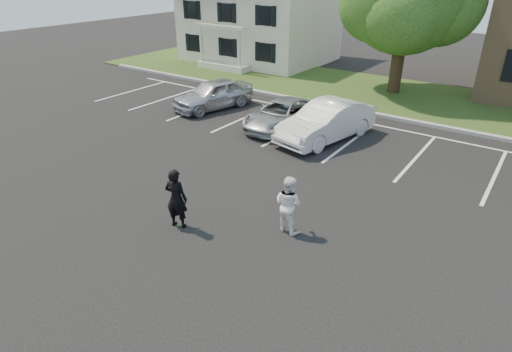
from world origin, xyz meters
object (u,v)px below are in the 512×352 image
Objects in this scene: car_silver_minivan at (281,114)px; car_white_sedan at (326,121)px; man_black_suit at (176,199)px; man_white_shirt at (288,204)px; house at (260,8)px; car_silver_west at (213,94)px.

car_white_sedan is at bearing -4.94° from car_silver_minivan.
man_white_shirt is (2.70, 1.65, -0.06)m from man_black_suit.
car_silver_minivan is 0.91× the size of car_white_sedan.
house reaches higher than man_black_suit.
man_black_suit is 0.37× the size of car_white_sedan.
man_black_suit is (11.58, -20.88, -2.92)m from house.
house is 6.08× the size of man_white_shirt.
car_silver_minivan is (9.58, -12.08, -3.21)m from house.
house reaches higher than car_silver_west.
house is 15.75m from car_silver_minivan.
car_silver_minivan is (-4.71, 7.15, -0.23)m from man_white_shirt.
man_black_suit is 0.41× the size of car_silver_minivan.
car_white_sedan is (2.39, -0.20, 0.19)m from car_silver_minivan.
man_white_shirt reaches higher than car_white_sedan.
house is 2.34× the size of car_silver_west.
house reaches higher than car_silver_minivan.
man_black_suit is 1.07× the size of man_white_shirt.
man_white_shirt is (14.28, -19.23, -2.98)m from house.
man_black_suit reaches higher than car_white_sedan.
house is at bearing -76.62° from man_black_suit.
car_silver_west is 4.44m from car_silver_minivan.
car_white_sedan is at bearing -45.75° from house.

